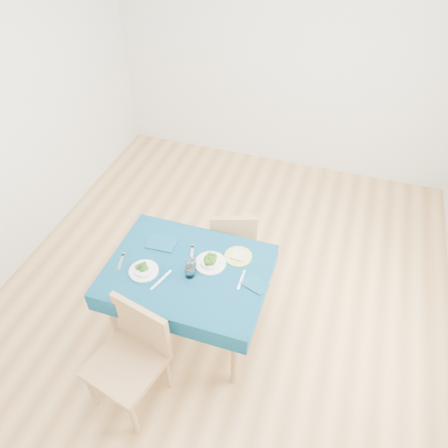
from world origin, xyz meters
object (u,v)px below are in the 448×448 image
(chair_near, at_px, (122,353))
(chair_far, at_px, (233,235))
(side_plate, at_px, (238,256))
(bowl_near, at_px, (143,268))
(table, at_px, (190,300))
(bowl_far, at_px, (210,260))

(chair_near, xyz_separation_m, chair_far, (0.34, 1.42, -0.10))
(chair_near, distance_m, chair_far, 1.46)
(chair_far, xyz_separation_m, side_plate, (0.19, -0.49, 0.28))
(bowl_near, distance_m, side_plate, 0.72)
(chair_near, xyz_separation_m, side_plate, (0.53, 0.93, 0.18))
(table, xyz_separation_m, bowl_near, (-0.30, -0.12, 0.41))
(table, bearing_deg, bowl_far, 36.03)
(bowl_near, bearing_deg, side_plate, 30.01)
(chair_far, bearing_deg, table, 60.79)
(bowl_near, bearing_deg, chair_near, -80.75)
(table, xyz_separation_m, chair_near, (-0.20, -0.69, 0.21))
(bowl_far, distance_m, side_plate, 0.23)
(chair_near, height_order, bowl_far, chair_near)
(table, relative_size, bowl_far, 5.00)
(bowl_far, bearing_deg, side_plate, 36.28)
(bowl_far, bearing_deg, table, -143.97)
(chair_near, bearing_deg, side_plate, 73.92)
(side_plate, bearing_deg, bowl_near, -149.99)
(chair_near, distance_m, bowl_near, 0.62)
(bowl_far, height_order, side_plate, bowl_far)
(chair_far, xyz_separation_m, bowl_far, (0.01, -0.62, 0.31))
(table, distance_m, side_plate, 0.56)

